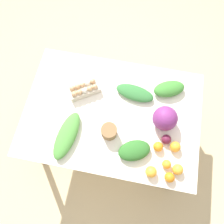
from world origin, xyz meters
TOP-DOWN VIEW (x-y plane):
  - ground_plane at (0.00, 0.00)m, footprint 8.00×8.00m
  - dining_table at (0.00, 0.00)m, footprint 1.42×0.98m
  - cabbage_purple at (-0.41, 0.00)m, footprint 0.19×0.19m
  - egg_carton at (0.26, -0.14)m, footprint 0.28×0.24m
  - paper_bag at (-0.01, 0.17)m, footprint 0.12×0.12m
  - greens_bunch_chard at (0.30, 0.26)m, footprint 0.20×0.41m
  - greens_bunch_dandelion at (-0.15, -0.19)m, footprint 0.33×0.18m
  - greens_bunch_scallion at (-0.22, 0.27)m, footprint 0.28×0.24m
  - greens_bunch_kale at (-0.42, -0.28)m, footprint 0.29×0.23m
  - beet_root at (-0.45, 0.14)m, footprint 0.07×0.07m
  - orange_0 at (-0.47, 0.33)m, footprint 0.07×0.07m
  - orange_1 at (-0.55, 0.35)m, footprint 0.08×0.08m
  - orange_2 at (-0.39, 0.21)m, footprint 0.07×0.07m
  - orange_3 at (-0.52, 0.19)m, footprint 0.08×0.08m
  - orange_4 at (-0.50, 0.41)m, footprint 0.07×0.07m
  - orange_5 at (-0.36, 0.40)m, footprint 0.08×0.08m

SIDE VIEW (x-z plane):
  - ground_plane at x=0.00m, z-range 0.00..0.00m
  - dining_table at x=0.00m, z-range 0.27..0.97m
  - orange_0 at x=-0.47m, z-range 0.70..0.77m
  - greens_bunch_dandelion at x=-0.15m, z-range 0.70..0.77m
  - orange_4 at x=-0.50m, z-range 0.70..0.77m
  - beet_root at x=-0.45m, z-range 0.70..0.78m
  - orange_2 at x=-0.39m, z-range 0.70..0.78m
  - greens_bunch_chard at x=0.30m, z-range 0.70..0.78m
  - orange_1 at x=-0.55m, z-range 0.70..0.78m
  - orange_3 at x=-0.52m, z-range 0.70..0.78m
  - orange_5 at x=-0.36m, z-range 0.70..0.78m
  - greens_bunch_scallion at x=-0.22m, z-range 0.70..0.79m
  - egg_carton at x=0.26m, z-range 0.70..0.79m
  - greens_bunch_kale at x=-0.42m, z-range 0.70..0.79m
  - paper_bag at x=-0.01m, z-range 0.70..0.81m
  - cabbage_purple at x=-0.41m, z-range 0.70..0.89m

